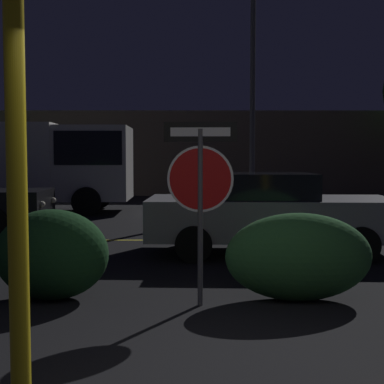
# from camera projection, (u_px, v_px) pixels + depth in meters

# --- Properties ---
(ground_plane) EXTENTS (260.00, 260.00, 0.00)m
(ground_plane) POSITION_uv_depth(u_px,v_px,m) (220.00, 383.00, 3.99)
(ground_plane) COLOR black
(road_center_stripe) EXTENTS (34.50, 0.12, 0.01)m
(road_center_stripe) POSITION_uv_depth(u_px,v_px,m) (203.00, 240.00, 10.91)
(road_center_stripe) COLOR gold
(road_center_stripe) RESTS_ON ground_plane
(stop_sign) EXTENTS (0.82, 0.06, 2.08)m
(stop_sign) POSITION_uv_depth(u_px,v_px,m) (201.00, 178.00, 6.02)
(stop_sign) COLOR #4C4C51
(stop_sign) RESTS_ON ground_plane
(yellow_pole_left) EXTENTS (0.13, 0.13, 3.47)m
(yellow_pole_left) POSITION_uv_depth(u_px,v_px,m) (17.00, 150.00, 3.43)
(yellow_pole_left) COLOR yellow
(yellow_pole_left) RESTS_ON ground_plane
(hedge_bush_1) EXTENTS (1.35, 0.92, 1.08)m
(hedge_bush_1) POSITION_uv_depth(u_px,v_px,m) (53.00, 254.00, 6.33)
(hedge_bush_1) COLOR #19421E
(hedge_bush_1) RESTS_ON ground_plane
(hedge_bush_2) EXTENTS (1.73, 0.75, 1.04)m
(hedge_bush_2) POSITION_uv_depth(u_px,v_px,m) (300.00, 257.00, 6.28)
(hedge_bush_2) COLOR #2D6633
(hedge_bush_2) RESTS_ON ground_plane
(passing_car_2) EXTENTS (4.43, 2.08, 1.41)m
(passing_car_2) POSITION_uv_depth(u_px,v_px,m) (271.00, 213.00, 9.36)
(passing_car_2) COLOR #9E9EA3
(passing_car_2) RESTS_ON ground_plane
(delivery_truck) EXTENTS (5.76, 2.69, 2.71)m
(delivery_truck) POSITION_uv_depth(u_px,v_px,m) (44.00, 161.00, 16.47)
(delivery_truck) COLOR silver
(delivery_truck) RESTS_ON ground_plane
(street_lamp) EXTENTS (0.50, 0.50, 8.23)m
(street_lamp) POSITION_uv_depth(u_px,v_px,m) (254.00, 33.00, 16.21)
(street_lamp) COLOR #4C4C51
(street_lamp) RESTS_ON ground_plane
(building_backdrop) EXTENTS (25.55, 4.07, 3.74)m
(building_backdrop) POSITION_uv_depth(u_px,v_px,m) (196.00, 154.00, 25.48)
(building_backdrop) COLOR #6B5B4C
(building_backdrop) RESTS_ON ground_plane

